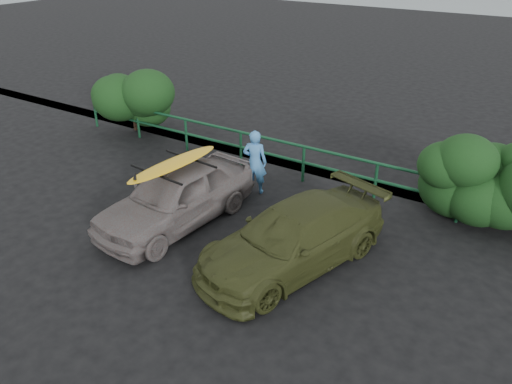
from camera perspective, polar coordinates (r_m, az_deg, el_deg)
ground at (r=10.54m, az=-12.52°, el=-7.68°), size 80.00×80.00×0.00m
guardrail at (r=13.74m, az=1.73°, el=4.19°), size 14.00×0.08×1.04m
shrub_left at (r=16.61m, az=-12.09°, el=10.03°), size 3.20×2.40×2.27m
shrub_right at (r=12.48m, az=23.15°, el=1.82°), size 3.20×2.40×2.02m
sedan at (r=11.39m, az=-9.10°, el=-0.39°), size 2.02×4.22×1.39m
olive_vehicle at (r=9.89m, az=4.25°, el=-5.22°), size 2.94×4.61×1.24m
man at (r=12.55m, az=-0.14°, el=3.44°), size 0.71×0.59×1.68m
roof_rack at (r=11.07m, az=-9.37°, el=2.91°), size 1.67×1.24×0.05m
surfboard at (r=11.04m, az=-9.40°, el=3.21°), size 0.77×2.60×0.08m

